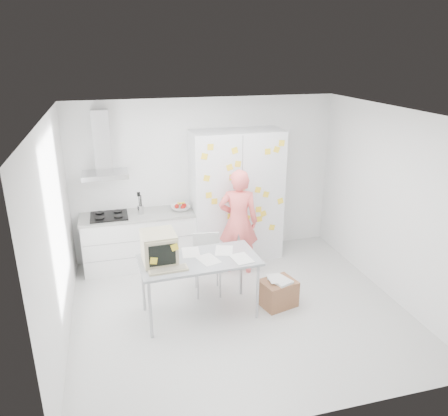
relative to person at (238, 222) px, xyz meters
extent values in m
cube|color=silver|center=(-0.32, -1.10, -0.87)|extent=(4.50, 4.00, 0.02)
cube|color=white|center=(-0.32, 0.90, 0.49)|extent=(4.50, 0.02, 2.70)
cube|color=white|center=(-2.57, -1.10, 0.49)|extent=(0.02, 4.00, 2.70)
cube|color=white|center=(1.93, -1.10, 0.49)|extent=(0.02, 4.00, 2.70)
cube|color=white|center=(-0.32, -1.10, 1.84)|extent=(4.50, 4.00, 0.02)
cube|color=white|center=(-1.52, 0.60, -0.42)|extent=(1.80, 0.60, 0.88)
cube|color=gray|center=(-1.52, 0.30, -0.28)|extent=(1.76, 0.01, 0.01)
cube|color=gray|center=(-1.52, 0.30, -0.56)|extent=(1.76, 0.01, 0.01)
cube|color=#9E9E99|center=(-1.52, 0.60, 0.04)|extent=(1.84, 0.63, 0.04)
cube|color=black|center=(-1.97, 0.60, 0.07)|extent=(0.58, 0.50, 0.03)
cylinder|color=black|center=(-2.11, 0.48, 0.10)|extent=(0.14, 0.14, 0.02)
cylinder|color=black|center=(-1.83, 0.48, 0.10)|extent=(0.14, 0.14, 0.02)
cylinder|color=black|center=(-2.11, 0.72, 0.10)|extent=(0.14, 0.14, 0.02)
cylinder|color=black|center=(-1.83, 0.72, 0.10)|extent=(0.14, 0.14, 0.02)
cylinder|color=silver|center=(-1.47, 0.60, 0.13)|extent=(0.10, 0.10, 0.14)
cylinder|color=black|center=(-1.48, 0.61, 0.23)|extent=(0.01, 0.01, 0.30)
cylinder|color=black|center=(-1.45, 0.59, 0.23)|extent=(0.01, 0.01, 0.30)
cylinder|color=black|center=(-1.46, 0.62, 0.23)|extent=(0.01, 0.01, 0.30)
cube|color=black|center=(-1.48, 0.61, 0.39)|extent=(0.05, 0.01, 0.07)
imported|color=white|center=(-0.82, 0.60, 0.10)|extent=(0.31, 0.31, 0.08)
sphere|color=#B2140F|center=(-0.88, 0.62, 0.13)|extent=(0.08, 0.08, 0.08)
sphere|color=#B2140F|center=(-0.79, 0.55, 0.13)|extent=(0.08, 0.08, 0.08)
sphere|color=#B2140F|center=(-0.75, 0.64, 0.13)|extent=(0.08, 0.08, 0.08)
cylinder|color=yellow|center=(-0.84, 0.62, 0.17)|extent=(0.09, 0.17, 0.10)
cylinder|color=yellow|center=(-0.81, 0.62, 0.17)|extent=(0.04, 0.17, 0.10)
cylinder|color=yellow|center=(-0.79, 0.62, 0.17)|extent=(0.08, 0.17, 0.10)
cube|color=silver|center=(-1.97, 0.65, 0.74)|extent=(0.70, 0.48, 0.07)
cube|color=silver|center=(-1.97, 0.77, 1.24)|extent=(0.26, 0.24, 0.95)
cube|color=silver|center=(0.13, 0.57, 0.24)|extent=(1.50, 0.65, 2.20)
cube|color=slate|center=(0.13, 0.25, 0.24)|extent=(0.01, 0.01, 2.16)
cube|color=silver|center=(0.07, 0.24, 0.24)|extent=(0.02, 0.02, 0.30)
cube|color=silver|center=(0.19, 0.24, 0.24)|extent=(0.02, 0.02, 0.30)
cube|color=yellow|center=(0.55, 0.24, 1.05)|extent=(0.10, 0.00, 0.10)
cube|color=yellow|center=(0.69, 0.24, 1.07)|extent=(0.12, 0.00, 0.12)
cube|color=yellow|center=(0.80, 0.24, 0.19)|extent=(0.12, 0.00, 0.12)
cube|color=yellow|center=(-0.10, 0.24, 0.35)|extent=(0.10, 0.00, 0.10)
cube|color=yellow|center=(0.14, 0.24, 0.50)|extent=(0.12, 0.00, 0.12)
cube|color=yellow|center=(0.51, 0.24, 0.00)|extent=(0.12, 0.00, 0.12)
cube|color=yellow|center=(-0.06, 0.24, 0.01)|extent=(0.10, 0.00, 0.10)
cube|color=yellow|center=(0.00, 0.24, 1.09)|extent=(0.12, 0.00, 0.12)
cube|color=yellow|center=(0.23, 0.24, -0.05)|extent=(0.12, 0.00, 0.12)
cube|color=yellow|center=(0.54, 0.24, 0.33)|extent=(0.12, 0.00, 0.12)
cube|color=yellow|center=(0.42, 0.24, 0.08)|extent=(0.10, 0.00, 0.10)
cube|color=yellow|center=(-0.08, 0.24, 0.83)|extent=(0.12, 0.00, 0.12)
cube|color=yellow|center=(-0.33, 0.24, 0.29)|extent=(0.10, 0.00, 0.10)
cube|color=yellow|center=(-0.42, 0.24, 0.40)|extent=(0.10, 0.00, 0.10)
cube|color=yellow|center=(-0.48, 0.24, 1.03)|extent=(0.11, 0.00, 0.11)
cube|color=yellow|center=(0.06, 0.24, -0.27)|extent=(0.10, 0.00, 0.10)
cube|color=yellow|center=(-0.07, 0.24, 0.36)|extent=(0.11, 0.00, 0.11)
cube|color=yellow|center=(0.67, 0.24, -0.26)|extent=(0.11, 0.00, 0.11)
cube|color=yellow|center=(0.78, 0.24, 1.17)|extent=(0.10, 0.00, 0.10)
cube|color=yellow|center=(-0.03, 0.24, 0.67)|extent=(0.10, 0.00, 0.10)
cube|color=yellow|center=(-0.15, 0.24, 0.30)|extent=(0.11, 0.00, 0.11)
cube|color=yellow|center=(0.31, 0.24, -0.34)|extent=(0.10, 0.00, 0.10)
cube|color=yellow|center=(-0.38, 0.24, 1.17)|extent=(0.10, 0.00, 0.10)
cube|color=yellow|center=(-0.45, 0.24, 0.68)|extent=(0.12, 0.00, 0.12)
cube|color=yellow|center=(0.44, 0.24, -0.09)|extent=(0.11, 0.00, 0.11)
cube|color=yellow|center=(0.06, 0.24, 0.88)|extent=(0.11, 0.00, 0.11)
cube|color=yellow|center=(0.40, 0.24, 0.42)|extent=(0.11, 0.00, 0.11)
cube|color=yellow|center=(0.15, 0.24, -0.06)|extent=(0.11, 0.00, 0.11)
imported|color=#FF6663|center=(0.00, 0.00, 0.00)|extent=(0.72, 0.58, 1.72)
cube|color=gray|center=(-0.86, -1.07, -0.04)|extent=(1.59, 0.85, 0.03)
cylinder|color=#A1A1A5|center=(-1.56, -1.43, -0.46)|extent=(0.04, 0.04, 0.80)
cylinder|color=#A1A1A5|center=(-0.14, -1.36, -0.46)|extent=(0.04, 0.04, 0.80)
cylinder|color=#A1A1A5|center=(-1.59, -0.78, -0.46)|extent=(0.04, 0.04, 0.80)
cylinder|color=#A1A1A5|center=(-0.17, -0.71, -0.46)|extent=(0.04, 0.04, 0.80)
cube|color=tan|center=(-1.37, -1.01, 0.18)|extent=(0.44, 0.46, 0.40)
cube|color=tan|center=(-1.35, -1.24, 0.18)|extent=(0.40, 0.04, 0.36)
cube|color=black|center=(-1.35, -1.25, 0.18)|extent=(0.33, 0.02, 0.28)
cube|color=yellow|center=(-1.46, -1.26, 0.13)|extent=(0.10, 0.01, 0.10)
cube|color=yellow|center=(-1.20, -1.25, 0.27)|extent=(0.11, 0.01, 0.11)
cube|color=tan|center=(-1.30, -1.29, 0.00)|extent=(0.50, 0.19, 0.03)
cube|color=gray|center=(-1.30, -1.29, 0.01)|extent=(0.45, 0.14, 0.01)
cube|color=silver|center=(-0.75, -1.12, -0.02)|extent=(0.32, 0.38, 0.00)
cube|color=silver|center=(-0.48, -0.92, -0.02)|extent=(0.32, 0.38, 0.00)
cube|color=silver|center=(-0.32, -1.21, -0.01)|extent=(0.28, 0.36, 0.00)
cube|color=silver|center=(-0.93, -0.85, -0.02)|extent=(0.27, 0.35, 0.00)
cube|color=#B5B5B3|center=(-0.63, -0.55, -0.43)|extent=(0.45, 0.45, 0.04)
cube|color=#B5B5B3|center=(-0.61, -0.37, -0.19)|extent=(0.38, 0.07, 0.44)
cylinder|color=#B1B0B5|center=(-0.81, -0.69, -0.65)|extent=(0.03, 0.03, 0.41)
cylinder|color=#B1B0B5|center=(-0.49, -0.73, -0.65)|extent=(0.03, 0.03, 0.41)
cylinder|color=#B1B0B5|center=(-0.77, -0.37, -0.65)|extent=(0.03, 0.03, 0.41)
cylinder|color=#B1B0B5|center=(-0.45, -0.41, -0.65)|extent=(0.03, 0.03, 0.41)
cube|color=brown|center=(0.25, -1.13, -0.67)|extent=(0.55, 0.48, 0.38)
cube|color=silver|center=(0.27, -1.14, -0.46)|extent=(0.32, 0.36, 0.03)
cube|color=silver|center=(0.21, -1.10, -0.44)|extent=(0.21, 0.29, 0.00)
camera|label=1|loc=(-1.87, -6.12, 2.57)|focal=35.00mm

